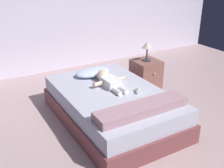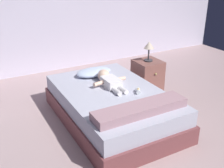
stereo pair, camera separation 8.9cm
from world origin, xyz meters
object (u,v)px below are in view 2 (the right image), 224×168
at_px(bed, 112,106).
at_px(lamp, 149,47).
at_px(nightstand, 147,76).
at_px(baby_bottle, 138,91).
at_px(baby, 109,81).
at_px(toothbrush, 118,78).
at_px(pillow, 94,72).

height_order(bed, lamp, lamp).
height_order(nightstand, baby_bottle, nightstand).
bearing_deg(lamp, nightstand, -90.00).
xyz_separation_m(baby, lamp, (0.89, 0.34, 0.26)).
height_order(toothbrush, baby_bottle, baby_bottle).
bearing_deg(bed, baby_bottle, -39.04).
height_order(baby, lamp, lamp).
bearing_deg(lamp, baby_bottle, -132.52).
relative_size(bed, lamp, 6.14).
height_order(lamp, baby_bottle, lamp).
distance_m(baby, toothbrush, 0.27).
relative_size(baby, toothbrush, 4.21).
xyz_separation_m(toothbrush, nightstand, (0.67, 0.19, -0.18)).
bearing_deg(bed, toothbrush, 50.62).
relative_size(nightstand, baby_bottle, 4.12).
distance_m(nightstand, lamp, 0.50).
relative_size(toothbrush, nightstand, 0.28).
relative_size(bed, pillow, 3.68).
relative_size(bed, nightstand, 3.65).
relative_size(nightstand, lamp, 1.68).
bearing_deg(bed, baby, 72.13).
distance_m(bed, baby_bottle, 0.43).
bearing_deg(baby, bed, -107.87).
height_order(bed, nightstand, nightstand).
bearing_deg(lamp, toothbrush, -164.16).
bearing_deg(toothbrush, lamp, 15.84).
relative_size(bed, baby_bottle, 15.03).
bearing_deg(baby_bottle, baby, 116.58).
bearing_deg(baby_bottle, lamp, 47.48).
bearing_deg(lamp, bed, -150.79).
bearing_deg(bed, lamp, 29.21).
distance_m(bed, baby, 0.35).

